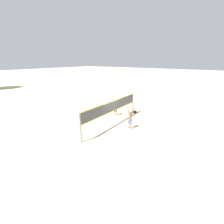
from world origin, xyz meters
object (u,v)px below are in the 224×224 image
volleyball (138,129)px  player_spiker (130,117)px  volleyball_net (112,108)px  gear_bag (135,112)px  player_blocker (116,107)px

volleyball → player_spiker: bearing=94.0°
volleyball_net → player_spiker: size_ratio=3.89×
volleyball → volleyball_net: bearing=96.9°
volleyball_net → gear_bag: size_ratio=18.63×
gear_bag → volleyball_net: bearing=177.5°
player_spiker → player_blocker: player_spiker is taller
player_spiker → gear_bag: bearing=-68.1°
volleyball_net → player_spiker: 1.96m
gear_bag → player_spiker: bearing=-158.1°
volleyball_net → gear_bag: bearing=-2.5°
player_blocker → gear_bag: bearing=56.5°
player_spiker → gear_bag: 4.55m
volleyball_net → volleyball: 3.13m
player_spiker → gear_bag: (4.12, 1.66, -1.00)m
player_blocker → volleyball: size_ratio=9.20×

